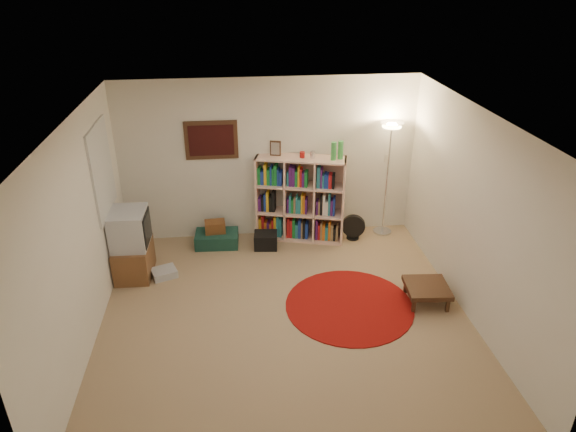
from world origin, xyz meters
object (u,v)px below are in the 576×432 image
object	(u,v)px
floor_fan	(353,227)
tv_stand	(132,245)
floor_lamp	(390,143)
side_table	(427,288)
bookshelf	(299,200)
suitcase	(217,239)

from	to	relation	value
floor_fan	tv_stand	world-z (taller)	tv_stand
floor_lamp	side_table	world-z (taller)	floor_lamp
bookshelf	side_table	world-z (taller)	bookshelf
floor_fan	side_table	bearing A→B (deg)	-56.63
side_table	tv_stand	bearing A→B (deg)	163.92
floor_lamp	floor_fan	size ratio (longest dim) A/B	4.37
floor_lamp	suitcase	xyz separation A→B (m)	(-2.67, -0.11, -1.42)
bookshelf	floor_lamp	distance (m)	1.63
bookshelf	side_table	xyz separation A→B (m)	(1.40, -1.92, -0.45)
floor_lamp	side_table	distance (m)	2.33
floor_lamp	suitcase	world-z (taller)	floor_lamp
bookshelf	floor_lamp	xyz separation A→B (m)	(1.37, 0.01, 0.87)
bookshelf	floor_lamp	size ratio (longest dim) A/B	0.88
bookshelf	tv_stand	distance (m)	2.57
bookshelf	floor_lamp	world-z (taller)	floor_lamp
floor_fan	side_table	xyz separation A→B (m)	(0.56, -1.75, -0.00)
bookshelf	tv_stand	size ratio (longest dim) A/B	1.65
floor_lamp	side_table	xyz separation A→B (m)	(0.02, -1.93, -1.32)
suitcase	floor_lamp	bearing A→B (deg)	5.56
floor_lamp	floor_fan	distance (m)	1.43
suitcase	side_table	size ratio (longest dim) A/B	1.17
suitcase	tv_stand	bearing A→B (deg)	-144.64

